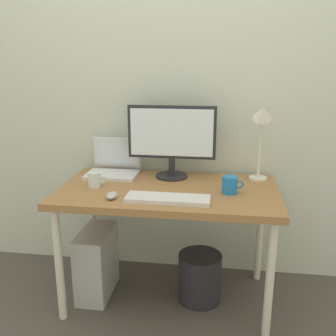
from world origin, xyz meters
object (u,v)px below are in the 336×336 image
computer_tower (97,262)px  keyboard (168,199)px  wastebasket (200,277)px  coffee_mug (230,185)px  desk (168,199)px  monitor (172,137)px  desk_lamp (262,125)px  mouse (112,195)px  laptop (114,165)px  glass_cup (95,180)px

computer_tower → keyboard: bearing=-21.8°
wastebasket → coffee_mug: bearing=-15.8°
desk → monitor: size_ratio=2.32×
computer_tower → desk_lamp: bearing=13.7°
monitor → keyboard: (0.04, -0.42, -0.24)m
desk → computer_tower: (-0.44, -0.02, -0.44)m
coffee_mug → monitor: bearing=144.4°
keyboard → wastebasket: keyboard is taller
desk_lamp → wastebasket: 0.98m
coffee_mug → desk_lamp: bearing=55.4°
mouse → coffee_mug: coffee_mug is taller
mouse → computer_tower: (-0.17, 0.19, -0.52)m
monitor → wastebasket: monitor is taller
desk → monitor: monitor is taller
laptop → desk_lamp: 0.95m
desk → computer_tower: 0.62m
desk → mouse: bearing=-142.0°
coffee_mug → glass_cup: bearing=179.9°
laptop → glass_cup: (-0.04, -0.27, -0.01)m
desk → mouse: size_ratio=13.88×
desk → mouse: mouse is taller
desk → computer_tower: bearing=-177.6°
laptop → wastebasket: size_ratio=1.07×
laptop → mouse: 0.46m
coffee_mug → wastebasket: bearing=164.2°
glass_cup → desk_lamp: bearing=15.0°
laptop → monitor: bearing=-2.5°
laptop → mouse: (0.11, -0.44, -0.04)m
desk → keyboard: (0.03, -0.21, 0.08)m
coffee_mug → mouse: bearing=-164.4°
mouse → computer_tower: bearing=131.9°
mouse → desk: bearing=38.0°
keyboard → coffee_mug: 0.36m
laptop → keyboard: 0.61m
wastebasket → laptop: bearing=158.6°
glass_cup → wastebasket: (0.62, 0.04, -0.61)m
desk_lamp → keyboard: 0.73m
desk → monitor: (-0.01, 0.22, 0.32)m
desk_lamp → coffee_mug: size_ratio=4.01×
desk_lamp → keyboard: desk_lamp is taller
mouse → coffee_mug: (0.62, 0.17, 0.03)m
desk → wastebasket: bearing=1.5°
desk → wastebasket: desk is taller
keyboard → computer_tower: bearing=158.2°
mouse → glass_cup: size_ratio=0.83×
desk → glass_cup: (-0.42, -0.04, 0.11)m
mouse → glass_cup: bearing=130.6°
computer_tower → coffee_mug: bearing=-1.4°
monitor → keyboard: size_ratio=1.23×
desk → laptop: size_ratio=3.90×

